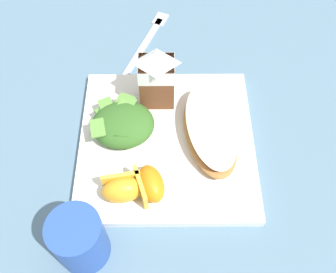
# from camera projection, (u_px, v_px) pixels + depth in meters

# --- Properties ---
(ground) EXTENTS (3.00, 3.00, 0.00)m
(ground) POSITION_uv_depth(u_px,v_px,m) (168.00, 145.00, 0.64)
(ground) COLOR slate
(white_plate) EXTENTS (0.28, 0.28, 0.02)m
(white_plate) POSITION_uv_depth(u_px,v_px,m) (168.00, 142.00, 0.63)
(white_plate) COLOR white
(white_plate) RESTS_ON ground
(cheesy_pizza_bread) EXTENTS (0.10, 0.18, 0.04)m
(cheesy_pizza_bread) POSITION_uv_depth(u_px,v_px,m) (212.00, 130.00, 0.61)
(cheesy_pizza_bread) COLOR #A87038
(cheesy_pizza_bread) RESTS_ON white_plate
(green_salad_pile) EXTENTS (0.10, 0.10, 0.04)m
(green_salad_pile) POSITION_uv_depth(u_px,v_px,m) (124.00, 124.00, 0.62)
(green_salad_pile) COLOR #336023
(green_salad_pile) RESTS_ON white_plate
(milk_carton) EXTENTS (0.06, 0.05, 0.11)m
(milk_carton) POSITION_uv_depth(u_px,v_px,m) (158.00, 76.00, 0.62)
(milk_carton) COLOR brown
(milk_carton) RESTS_ON white_plate
(orange_wedge_front) EXTENTS (0.07, 0.05, 0.04)m
(orange_wedge_front) POSITION_uv_depth(u_px,v_px,m) (124.00, 189.00, 0.56)
(orange_wedge_front) COLOR orange
(orange_wedge_front) RESTS_ON white_plate
(orange_wedge_middle) EXTENTS (0.05, 0.07, 0.04)m
(orange_wedge_middle) POSITION_uv_depth(u_px,v_px,m) (151.00, 184.00, 0.56)
(orange_wedge_middle) COLOR orange
(orange_wedge_middle) RESTS_ON white_plate
(metal_fork) EXTENTS (0.09, 0.18, 0.01)m
(metal_fork) POSITION_uv_depth(u_px,v_px,m) (150.00, 38.00, 0.77)
(metal_fork) COLOR silver
(metal_fork) RESTS_ON ground
(drinking_blue_cup) EXTENTS (0.07, 0.07, 0.09)m
(drinking_blue_cup) POSITION_uv_depth(u_px,v_px,m) (81.00, 240.00, 0.50)
(drinking_blue_cup) COLOR #284CA3
(drinking_blue_cup) RESTS_ON ground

